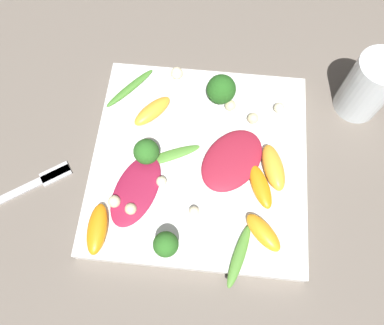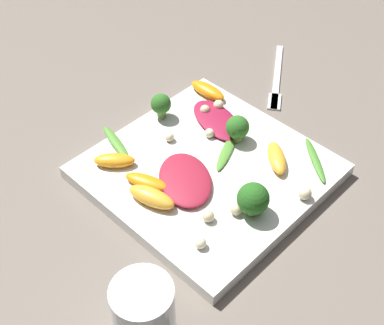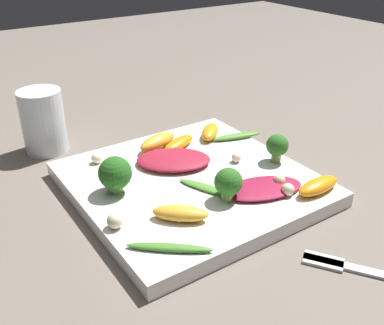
{
  "view_description": "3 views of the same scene",
  "coord_description": "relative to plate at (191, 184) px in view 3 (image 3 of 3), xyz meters",
  "views": [
    {
      "loc": [
        -0.01,
        0.2,
        0.5
      ],
      "look_at": [
        0.01,
        0.01,
        0.04
      ],
      "focal_mm": 35.0,
      "sensor_mm": 36.0,
      "label": 1
    },
    {
      "loc": [
        -0.39,
        -0.35,
        0.56
      ],
      "look_at": [
        -0.02,
        0.01,
        0.03
      ],
      "focal_mm": 50.0,
      "sensor_mm": 36.0,
      "label": 2
    },
    {
      "loc": [
        0.43,
        -0.29,
        0.32
      ],
      "look_at": [
        -0.0,
        0.0,
        0.04
      ],
      "focal_mm": 42.0,
      "sensor_mm": 36.0,
      "label": 3
    }
  ],
  "objects": [
    {
      "name": "ground_plane",
      "position": [
        0.0,
        0.0,
        -0.01
      ],
      "size": [
        2.4,
        2.4,
        0.0
      ],
      "primitive_type": "plane",
      "color": "#6B6056"
    },
    {
      "name": "plate",
      "position": [
        0.0,
        0.0,
        0.0
      ],
      "size": [
        0.29,
        0.29,
        0.02
      ],
      "color": "white",
      "rests_on": "ground_plane"
    },
    {
      "name": "drinking_glass",
      "position": [
        -0.23,
        -0.12,
        0.04
      ],
      "size": [
        0.07,
        0.07,
        0.1
      ],
      "color": "white",
      "rests_on": "ground_plane"
    },
    {
      "name": "fork",
      "position": [
        0.24,
        0.06,
        -0.01
      ],
      "size": [
        0.16,
        0.12,
        0.01
      ],
      "color": "silver",
      "rests_on": "ground_plane"
    },
    {
      "name": "radicchio_leaf_0",
      "position": [
        0.08,
        0.05,
        0.01
      ],
      "size": [
        0.08,
        0.12,
        0.01
      ],
      "color": "maroon",
      "rests_on": "plate"
    },
    {
      "name": "radicchio_leaf_1",
      "position": [
        -0.04,
        -0.0,
        0.02
      ],
      "size": [
        0.11,
        0.12,
        0.01
      ],
      "color": "maroon",
      "rests_on": "plate"
    },
    {
      "name": "orange_segment_0",
      "position": [
        -0.09,
        0.1,
        0.02
      ],
      "size": [
        0.06,
        0.06,
        0.02
      ],
      "color": "orange",
      "rests_on": "plate"
    },
    {
      "name": "orange_segment_1",
      "position": [
        -0.1,
        0.01,
        0.02
      ],
      "size": [
        0.04,
        0.07,
        0.02
      ],
      "color": "#FCAD33",
      "rests_on": "plate"
    },
    {
      "name": "orange_segment_2",
      "position": [
        -0.08,
        0.03,
        0.02
      ],
      "size": [
        0.04,
        0.07,
        0.01
      ],
      "color": "orange",
      "rests_on": "plate"
    },
    {
      "name": "orange_segment_3",
      "position": [
        0.12,
        0.11,
        0.02
      ],
      "size": [
        0.03,
        0.07,
        0.02
      ],
      "color": "orange",
      "rests_on": "plate"
    },
    {
      "name": "orange_segment_4",
      "position": [
        0.07,
        -0.06,
        0.02
      ],
      "size": [
        0.06,
        0.06,
        0.02
      ],
      "color": "#FCAD33",
      "rests_on": "plate"
    },
    {
      "name": "broccoli_floret_0",
      "position": [
        0.07,
        0.01,
        0.03
      ],
      "size": [
        0.03,
        0.03,
        0.04
      ],
      "color": "#84AD5B",
      "rests_on": "plate"
    },
    {
      "name": "broccoli_floret_1",
      "position": [
        0.03,
        0.12,
        0.03
      ],
      "size": [
        0.03,
        0.03,
        0.04
      ],
      "color": "#7A9E51",
      "rests_on": "plate"
    },
    {
      "name": "broccoli_floret_2",
      "position": [
        -0.02,
        -0.1,
        0.04
      ],
      "size": [
        0.04,
        0.04,
        0.05
      ],
      "color": "#7A9E51",
      "rests_on": "plate"
    },
    {
      "name": "arugula_sprig_0",
      "position": [
        -0.06,
        0.13,
        0.01
      ],
      "size": [
        0.04,
        0.08,
        0.01
      ],
      "color": "#518E33",
      "rests_on": "plate"
    },
    {
      "name": "arugula_sprig_1",
      "position": [
        0.04,
        -0.0,
        0.01
      ],
      "size": [
        0.09,
        0.05,
        0.01
      ],
      "color": "#518E33",
      "rests_on": "plate"
    },
    {
      "name": "arugula_sprig_2",
      "position": [
        0.11,
        -0.1,
        0.01
      ],
      "size": [
        0.07,
        0.08,
        0.01
      ],
      "color": "#47842D",
      "rests_on": "plate"
    },
    {
      "name": "macadamia_nut_0",
      "position": [
        0.05,
        0.04,
        0.02
      ],
      "size": [
        0.01,
        0.01,
        0.01
      ],
      "color": "beige",
      "rests_on": "plate"
    },
    {
      "name": "macadamia_nut_1",
      "position": [
        0.05,
        -0.13,
        0.02
      ],
      "size": [
        0.02,
        0.02,
        0.02
      ],
      "color": "beige",
      "rests_on": "plate"
    },
    {
      "name": "macadamia_nut_2",
      "position": [
        -0.04,
        -0.08,
        0.02
      ],
      "size": [
        0.02,
        0.02,
        0.02
      ],
      "color": "beige",
      "rests_on": "plate"
    },
    {
      "name": "macadamia_nut_3",
      "position": [
        0.1,
        0.07,
        0.02
      ],
      "size": [
        0.02,
        0.02,
        0.02
      ],
      "color": "beige",
      "rests_on": "plate"
    },
    {
      "name": "macadamia_nut_4",
      "position": [
        0.0,
        0.08,
        0.02
      ],
      "size": [
        0.01,
        0.01,
        0.01
      ],
      "color": "beige",
      "rests_on": "plate"
    },
    {
      "name": "macadamia_nut_5",
      "position": [
        -0.07,
        -0.07,
        0.02
      ],
      "size": [
        0.02,
        0.02,
        0.02
      ],
      "color": "beige",
      "rests_on": "plate"
    },
    {
      "name": "macadamia_nut_6",
      "position": [
        -0.11,
        -0.09,
        0.02
      ],
      "size": [
        0.01,
        0.01,
        0.01
      ],
      "color": "beige",
      "rests_on": "plate"
    },
    {
      "name": "macadamia_nut_7",
      "position": [
        0.08,
        0.08,
        0.02
      ],
      "size": [
        0.02,
        0.02,
        0.02
      ],
      "color": "beige",
      "rests_on": "plate"
    }
  ]
}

